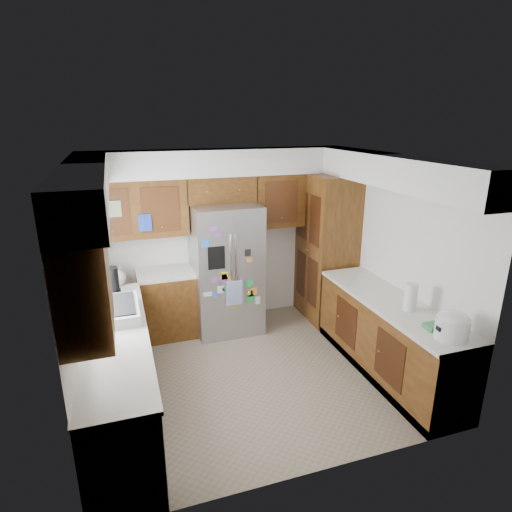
# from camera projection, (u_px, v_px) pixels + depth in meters

# --- Properties ---
(floor) EXTENTS (3.60, 3.60, 0.00)m
(floor) POSITION_uv_depth(u_px,v_px,m) (253.00, 372.00, 5.09)
(floor) COLOR gray
(floor) RESTS_ON ground
(room_shell) EXTENTS (3.64, 3.24, 2.52)m
(room_shell) POSITION_uv_depth(u_px,v_px,m) (234.00, 217.00, 4.83)
(room_shell) COLOR white
(room_shell) RESTS_ON ground
(left_counter_run) EXTENTS (1.36, 3.20, 0.92)m
(left_counter_run) POSITION_uv_depth(u_px,v_px,m) (132.00, 359.00, 4.58)
(left_counter_run) COLOR #41270C
(left_counter_run) RESTS_ON ground
(right_counter_run) EXTENTS (0.63, 2.25, 0.92)m
(right_counter_run) POSITION_uv_depth(u_px,v_px,m) (388.00, 340.00, 4.98)
(right_counter_run) COLOR #41270C
(right_counter_run) RESTS_ON ground
(pantry) EXTENTS (0.60, 0.90, 2.15)m
(pantry) POSITION_uv_depth(u_px,v_px,m) (326.00, 248.00, 6.25)
(pantry) COLOR #41270C
(pantry) RESTS_ON ground
(fridge) EXTENTS (0.90, 0.79, 1.80)m
(fridge) POSITION_uv_depth(u_px,v_px,m) (226.00, 269.00, 5.90)
(fridge) COLOR gray
(fridge) RESTS_ON ground
(bridge_cabinet) EXTENTS (0.96, 0.34, 0.35)m
(bridge_cabinet) POSITION_uv_depth(u_px,v_px,m) (220.00, 189.00, 5.77)
(bridge_cabinet) COLOR #41270C
(bridge_cabinet) RESTS_ON fridge
(fridge_top_items) EXTENTS (0.99, 0.31, 0.29)m
(fridge_top_items) POSITION_uv_depth(u_px,v_px,m) (215.00, 166.00, 5.65)
(fridge_top_items) COLOR #111FAD
(fridge_top_items) RESTS_ON bridge_cabinet
(sink_assembly) EXTENTS (0.52, 0.70, 0.37)m
(sink_assembly) POSITION_uv_depth(u_px,v_px,m) (113.00, 311.00, 4.43)
(sink_assembly) COLOR silver
(sink_assembly) RESTS_ON left_counter_run
(left_counter_clutter) EXTENTS (0.28, 0.93, 0.38)m
(left_counter_clutter) POSITION_uv_depth(u_px,v_px,m) (113.00, 281.00, 5.07)
(left_counter_clutter) COLOR black
(left_counter_clutter) RESTS_ON left_counter_run
(rice_cooker) EXTENTS (0.32, 0.31, 0.27)m
(rice_cooker) POSITION_uv_depth(u_px,v_px,m) (452.00, 324.00, 3.97)
(rice_cooker) COLOR white
(rice_cooker) RESTS_ON right_counter_run
(paper_towel) EXTENTS (0.13, 0.13, 0.30)m
(paper_towel) POSITION_uv_depth(u_px,v_px,m) (411.00, 297.00, 4.54)
(paper_towel) COLOR white
(paper_towel) RESTS_ON right_counter_run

